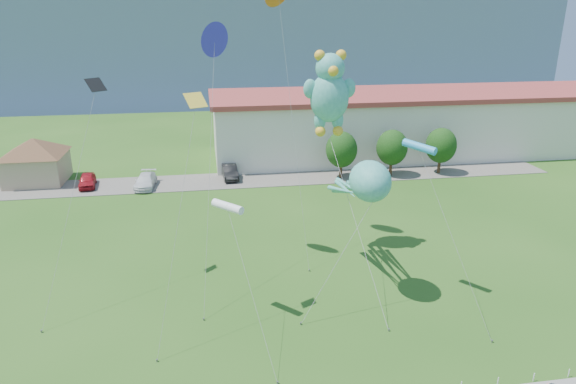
{
  "coord_description": "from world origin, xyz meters",
  "views": [
    {
      "loc": [
        -5.0,
        -20.82,
        17.98
      ],
      "look_at": [
        -0.35,
        8.0,
        7.81
      ],
      "focal_mm": 32.0,
      "sensor_mm": 36.0,
      "label": 1
    }
  ],
  "objects_px": {
    "warehouse": "(437,121)",
    "parked_car_red": "(87,180)",
    "parked_car_white": "(146,181)",
    "pavilion": "(35,156)",
    "octopus_kite": "(365,186)",
    "teddy_bear_kite": "(330,91)",
    "parked_car_black": "(230,172)"
  },
  "relations": [
    {
      "from": "pavilion",
      "to": "parked_car_white",
      "type": "distance_m",
      "value": 12.93
    },
    {
      "from": "parked_car_black",
      "to": "teddy_bear_kite",
      "type": "relative_size",
      "value": 0.3
    },
    {
      "from": "pavilion",
      "to": "parked_car_red",
      "type": "distance_m",
      "value": 6.82
    },
    {
      "from": "warehouse",
      "to": "teddy_bear_kite",
      "type": "relative_size",
      "value": 3.93
    },
    {
      "from": "parked_car_red",
      "to": "octopus_kite",
      "type": "relative_size",
      "value": 0.45
    },
    {
      "from": "pavilion",
      "to": "warehouse",
      "type": "distance_m",
      "value": 50.37
    },
    {
      "from": "octopus_kite",
      "to": "pavilion",
      "type": "bearing_deg",
      "value": 135.62
    },
    {
      "from": "pavilion",
      "to": "warehouse",
      "type": "xyz_separation_m",
      "value": [
        50.0,
        6.0,
        1.1
      ]
    },
    {
      "from": "warehouse",
      "to": "parked_car_red",
      "type": "xyz_separation_m",
      "value": [
        -44.18,
        -8.76,
        -3.35
      ]
    },
    {
      "from": "octopus_kite",
      "to": "warehouse",
      "type": "bearing_deg",
      "value": 58.53
    },
    {
      "from": "warehouse",
      "to": "teddy_bear_kite",
      "type": "distance_m",
      "value": 36.25
    },
    {
      "from": "parked_car_white",
      "to": "parked_car_black",
      "type": "distance_m",
      "value": 9.41
    },
    {
      "from": "warehouse",
      "to": "parked_car_black",
      "type": "xyz_separation_m",
      "value": [
        -28.63,
        -8.14,
        -3.3
      ]
    },
    {
      "from": "pavilion",
      "to": "octopus_kite",
      "type": "xyz_separation_m",
      "value": [
        28.98,
        -28.35,
        4.36
      ]
    },
    {
      "from": "warehouse",
      "to": "parked_car_white",
      "type": "xyz_separation_m",
      "value": [
        -37.88,
        -9.9,
        -3.36
      ]
    },
    {
      "from": "parked_car_red",
      "to": "teddy_bear_kite",
      "type": "xyz_separation_m",
      "value": [
        22.28,
        -18.88,
        11.79
      ]
    },
    {
      "from": "parked_car_black",
      "to": "octopus_kite",
      "type": "xyz_separation_m",
      "value": [
        7.61,
        -26.21,
        6.56
      ]
    },
    {
      "from": "parked_car_red",
      "to": "teddy_bear_kite",
      "type": "height_order",
      "value": "teddy_bear_kite"
    },
    {
      "from": "parked_car_white",
      "to": "octopus_kite",
      "type": "height_order",
      "value": "octopus_kite"
    },
    {
      "from": "parked_car_white",
      "to": "parked_car_black",
      "type": "height_order",
      "value": "parked_car_black"
    },
    {
      "from": "parked_car_black",
      "to": "teddy_bear_kite",
      "type": "xyz_separation_m",
      "value": [
        6.74,
        -19.49,
        11.74
      ]
    },
    {
      "from": "octopus_kite",
      "to": "parked_car_red",
      "type": "bearing_deg",
      "value": 132.13
    },
    {
      "from": "warehouse",
      "to": "octopus_kite",
      "type": "height_order",
      "value": "octopus_kite"
    },
    {
      "from": "parked_car_red",
      "to": "parked_car_white",
      "type": "distance_m",
      "value": 6.4
    },
    {
      "from": "octopus_kite",
      "to": "teddy_bear_kite",
      "type": "distance_m",
      "value": 8.53
    },
    {
      "from": "warehouse",
      "to": "teddy_bear_kite",
      "type": "bearing_deg",
      "value": -128.38
    },
    {
      "from": "warehouse",
      "to": "parked_car_red",
      "type": "bearing_deg",
      "value": -168.79
    },
    {
      "from": "parked_car_black",
      "to": "parked_car_red",
      "type": "bearing_deg",
      "value": 179.09
    },
    {
      "from": "parked_car_white",
      "to": "octopus_kite",
      "type": "xyz_separation_m",
      "value": [
        16.85,
        -24.46,
        6.62
      ]
    },
    {
      "from": "pavilion",
      "to": "parked_car_white",
      "type": "relative_size",
      "value": 1.9
    },
    {
      "from": "parked_car_black",
      "to": "warehouse",
      "type": "bearing_deg",
      "value": 12.7
    },
    {
      "from": "parked_car_red",
      "to": "parked_car_black",
      "type": "distance_m",
      "value": 15.56
    }
  ]
}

